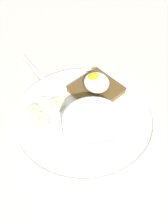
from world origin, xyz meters
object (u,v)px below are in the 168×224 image
banana_slice_back (44,103)px  banana_slice_inner (57,104)px  poached_egg (96,82)px  banana_slice_left (34,111)px  banana_slice_front (40,120)px  toast_slice (96,89)px  oatmeal_bowl (93,131)px  knife (36,71)px  banana_slice_right (45,130)px

banana_slice_back → banana_slice_inner: banana_slice_inner is taller
poached_egg → banana_slice_left: bearing=-87.1°
poached_egg → banana_slice_front: (3.53, -13.61, -2.51)cm
toast_slice → banana_slice_front: bearing=-75.9°
banana_slice_front → toast_slice: bearing=104.1°
oatmeal_bowl → banana_slice_back: (-12.31, -5.92, -2.82)cm
poached_egg → knife: size_ratio=0.45×
banana_slice_left → banana_slice_right: size_ratio=1.03×
banana_slice_inner → banana_slice_left: bearing=-91.4°
banana_slice_right → banana_slice_inner: (-5.50, 4.33, 0.14)cm
knife → banana_slice_right: bearing=-10.1°
oatmeal_bowl → banana_slice_back: bearing=-154.3°
oatmeal_bowl → banana_slice_front: oatmeal_bowl is taller
banana_slice_front → banana_slice_right: banana_slice_front is taller
poached_egg → banana_slice_left: size_ratio=1.56×
banana_slice_right → banana_slice_inner: 7.00cm
oatmeal_bowl → banana_slice_front: (-8.21, -8.01, -2.77)cm
banana_slice_left → banana_slice_right: 5.67cm
banana_slice_front → banana_slice_left: 2.86cm
poached_egg → knife: 16.08cm
oatmeal_bowl → knife: bearing=-169.2°
banana_slice_right → poached_egg: bearing=115.3°
banana_slice_inner → knife: banana_slice_inner is taller
banana_slice_front → banana_slice_back: size_ratio=1.28×
poached_egg → banana_slice_inner: size_ratio=1.32×
banana_slice_inner → knife: size_ratio=0.34×
oatmeal_bowl → banana_slice_inner: (-10.91, -3.44, -2.68)cm
toast_slice → banana_slice_back: toast_slice is taller
toast_slice → banana_slice_inner: (0.73, -9.11, -0.20)cm
banana_slice_left → banana_slice_right: (5.63, 0.72, -0.07)cm
oatmeal_bowl → toast_slice: bearing=154.1°
poached_egg → banana_slice_front: bearing=-75.5°
banana_slice_left → banana_slice_front: bearing=9.7°
knife → poached_egg: bearing=40.2°
knife → banana_slice_left: bearing=-17.5°
poached_egg → banana_slice_front: poached_egg is taller
toast_slice → banana_slice_left: toast_slice is taller
oatmeal_bowl → poached_egg: oatmeal_bowl is taller
banana_slice_inner → banana_slice_back: bearing=-119.5°
banana_slice_front → banana_slice_back: bearing=153.0°
banana_slice_right → banana_slice_back: bearing=164.9°
banana_slice_front → banana_slice_right: (2.80, 0.23, -0.06)cm
toast_slice → banana_slice_front: 14.10cm
oatmeal_bowl → banana_slice_right: bearing=-124.8°
poached_egg → banana_slice_left: 14.33cm
banana_slice_left → banana_slice_back: bearing=116.3°
oatmeal_bowl → toast_slice: size_ratio=0.94×
toast_slice → oatmeal_bowl: bearing=-25.9°
banana_slice_front → banana_slice_inner: 5.30cm
oatmeal_bowl → poached_egg: size_ratio=1.94×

